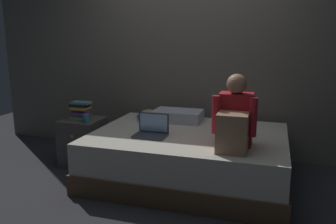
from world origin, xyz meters
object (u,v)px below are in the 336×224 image
at_px(nightstand, 83,141).
at_px(clothes_pile, 149,116).
at_px(bed, 189,156).
at_px(book_stack, 80,110).
at_px(mug, 86,118).
at_px(pillow, 178,116).
at_px(person_sitting, 235,120).
at_px(laptop, 152,130).

xyz_separation_m(nightstand, clothes_pile, (0.73, 0.31, 0.29)).
relative_size(bed, book_stack, 8.53).
distance_m(bed, mug, 1.22).
height_order(pillow, book_stack, book_stack).
bearing_deg(nightstand, bed, -2.63).
bearing_deg(person_sitting, book_stack, 167.01).
bearing_deg(book_stack, laptop, -16.43).
bearing_deg(book_stack, mug, -40.80).
bearing_deg(bed, nightstand, 177.37).
height_order(person_sitting, mug, person_sitting).
bearing_deg(pillow, mug, -151.07).
bearing_deg(person_sitting, nightstand, 167.12).
relative_size(bed, mug, 22.22).
bearing_deg(clothes_pile, bed, -32.54).
bearing_deg(book_stack, nightstand, -23.33).
bearing_deg(pillow, nightstand, -159.67).
bearing_deg(pillow, bed, -61.24).
distance_m(nightstand, book_stack, 0.38).
height_order(mug, clothes_pile, mug).
distance_m(person_sitting, mug, 1.70).
distance_m(laptop, mug, 0.86).
relative_size(bed, clothes_pile, 5.88).
bearing_deg(mug, nightstand, 137.31).
bearing_deg(person_sitting, bed, 144.86).
distance_m(nightstand, pillow, 1.16).
bearing_deg(laptop, person_sitting, -8.77).
xyz_separation_m(nightstand, laptop, (0.97, -0.28, 0.29)).
distance_m(bed, book_stack, 1.38).
xyz_separation_m(pillow, book_stack, (-1.07, -0.38, 0.08)).
bearing_deg(person_sitting, mug, 170.09).
relative_size(laptop, book_stack, 1.36).
height_order(bed, mug, mug).
height_order(laptop, mug, laptop).
height_order(person_sitting, clothes_pile, person_sitting).
bearing_deg(nightstand, laptop, -16.30).
bearing_deg(bed, pillow, 118.76).
bearing_deg(person_sitting, pillow, 132.96).
height_order(nightstand, pillow, pillow).
relative_size(nightstand, person_sitting, 0.83).
height_order(nightstand, mug, mug).
relative_size(person_sitting, mug, 7.28).
height_order(bed, person_sitting, person_sitting).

